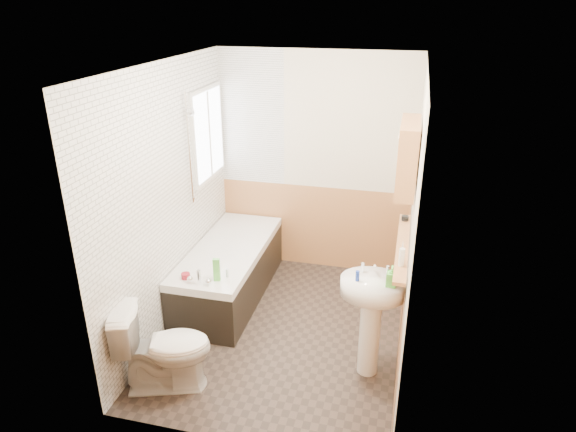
# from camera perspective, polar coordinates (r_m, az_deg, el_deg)

# --- Properties ---
(floor) EXTENTS (2.80, 2.80, 0.00)m
(floor) POSITION_cam_1_polar(r_m,az_deg,el_deg) (5.12, -0.41, -12.57)
(floor) COLOR #2E2520
(floor) RESTS_ON ground
(ceiling) EXTENTS (2.80, 2.80, 0.00)m
(ceiling) POSITION_cam_1_polar(r_m,az_deg,el_deg) (4.18, -0.51, 16.44)
(ceiling) COLOR white
(ceiling) RESTS_ON ground
(wall_back) EXTENTS (2.20, 0.02, 2.50)m
(wall_back) POSITION_cam_1_polar(r_m,az_deg,el_deg) (5.80, 2.99, 5.70)
(wall_back) COLOR beige
(wall_back) RESTS_ON ground
(wall_front) EXTENTS (2.20, 0.02, 2.50)m
(wall_front) POSITION_cam_1_polar(r_m,az_deg,el_deg) (3.31, -6.55, -8.83)
(wall_front) COLOR beige
(wall_front) RESTS_ON ground
(wall_left) EXTENTS (0.02, 2.80, 2.50)m
(wall_left) POSITION_cam_1_polar(r_m,az_deg,el_deg) (4.88, -13.21, 1.63)
(wall_left) COLOR beige
(wall_left) RESTS_ON ground
(wall_right) EXTENTS (0.02, 2.80, 2.50)m
(wall_right) POSITION_cam_1_polar(r_m,az_deg,el_deg) (4.38, 13.75, -0.92)
(wall_right) COLOR beige
(wall_right) RESTS_ON ground
(wainscot_right) EXTENTS (0.01, 2.80, 1.00)m
(wainscot_right) POSITION_cam_1_polar(r_m,az_deg,el_deg) (4.73, 12.62, -9.21)
(wainscot_right) COLOR tan
(wainscot_right) RESTS_ON wall_right
(wainscot_front) EXTENTS (2.20, 0.01, 1.00)m
(wainscot_front) POSITION_cam_1_polar(r_m,az_deg,el_deg) (3.77, -5.89, -18.36)
(wainscot_front) COLOR tan
(wainscot_front) RESTS_ON wall_front
(wainscot_back) EXTENTS (2.20, 0.01, 1.00)m
(wainscot_back) POSITION_cam_1_polar(r_m,az_deg,el_deg) (6.04, 2.80, -1.15)
(wainscot_back) COLOR tan
(wainscot_back) RESTS_ON wall_back
(tile_cladding_left) EXTENTS (0.01, 2.80, 2.50)m
(tile_cladding_left) POSITION_cam_1_polar(r_m,az_deg,el_deg) (4.87, -12.98, 1.61)
(tile_cladding_left) COLOR white
(tile_cladding_left) RESTS_ON wall_left
(tile_return_back) EXTENTS (0.75, 0.01, 1.50)m
(tile_return_back) POSITION_cam_1_polar(r_m,az_deg,el_deg) (5.82, -4.10, 10.84)
(tile_return_back) COLOR white
(tile_return_back) RESTS_ON wall_back
(window) EXTENTS (0.03, 0.79, 0.99)m
(window) POSITION_cam_1_polar(r_m,az_deg,el_deg) (5.56, -8.81, 8.98)
(window) COLOR white
(window) RESTS_ON wall_left
(bathtub) EXTENTS (0.70, 1.74, 0.72)m
(bathtub) POSITION_cam_1_polar(r_m,az_deg,el_deg) (5.55, -6.52, -5.99)
(bathtub) COLOR black
(bathtub) RESTS_ON floor
(shower_riser) EXTENTS (0.10, 0.07, 1.10)m
(shower_riser) POSITION_cam_1_polar(r_m,az_deg,el_deg) (5.05, -10.90, 8.36)
(shower_riser) COLOR silver
(shower_riser) RESTS_ON wall_left
(toilet) EXTENTS (0.86, 0.65, 0.75)m
(toilet) POSITION_cam_1_polar(r_m,az_deg,el_deg) (4.40, -13.60, -14.07)
(toilet) COLOR white
(toilet) RESTS_ON floor
(sink) EXTENTS (0.53, 0.43, 1.03)m
(sink) POSITION_cam_1_polar(r_m,az_deg,el_deg) (4.33, 9.27, -9.95)
(sink) COLOR white
(sink) RESTS_ON floor
(pine_shelf) EXTENTS (0.10, 1.30, 0.03)m
(pine_shelf) POSITION_cam_1_polar(r_m,az_deg,el_deg) (4.44, 12.61, -3.24)
(pine_shelf) COLOR tan
(pine_shelf) RESTS_ON wall_right
(medicine_cabinet) EXTENTS (0.16, 0.61, 0.55)m
(medicine_cabinet) POSITION_cam_1_polar(r_m,az_deg,el_deg) (4.12, 13.15, 6.42)
(medicine_cabinet) COLOR tan
(medicine_cabinet) RESTS_ON wall_right
(foam_can) EXTENTS (0.06, 0.06, 0.15)m
(foam_can) POSITION_cam_1_polar(r_m,az_deg,el_deg) (4.05, 12.51, -4.49)
(foam_can) COLOR silver
(foam_can) RESTS_ON pine_shelf
(green_bottle) EXTENTS (0.05, 0.05, 0.19)m
(green_bottle) POSITION_cam_1_polar(r_m,az_deg,el_deg) (4.11, 12.58, -3.74)
(green_bottle) COLOR silver
(green_bottle) RESTS_ON pine_shelf
(black_jar) EXTENTS (0.09, 0.09, 0.04)m
(black_jar) POSITION_cam_1_polar(r_m,az_deg,el_deg) (4.89, 12.88, -0.23)
(black_jar) COLOR black
(black_jar) RESTS_ON pine_shelf
(soap_bottle) EXTENTS (0.09, 0.18, 0.08)m
(soap_bottle) POSITION_cam_1_polar(r_m,az_deg,el_deg) (4.11, 11.40, -7.13)
(soap_bottle) COLOR #59C647
(soap_bottle) RESTS_ON sink
(clear_bottle) EXTENTS (0.03, 0.03, 0.09)m
(clear_bottle) POSITION_cam_1_polar(r_m,az_deg,el_deg) (4.13, 7.73, -6.62)
(clear_bottle) COLOR #19339E
(clear_bottle) RESTS_ON sink
(blue_gel) EXTENTS (0.07, 0.05, 0.22)m
(blue_gel) POSITION_cam_1_polar(r_m,az_deg,el_deg) (4.77, -7.93, -5.94)
(blue_gel) COLOR #59C647
(blue_gel) RESTS_ON bathtub
(cream_jar) EXTENTS (0.11, 0.11, 0.05)m
(cream_jar) POSITION_cam_1_polar(r_m,az_deg,el_deg) (4.89, -11.30, -6.55)
(cream_jar) COLOR maroon
(cream_jar) RESTS_ON bathtub
(orange_bottle) EXTENTS (0.03, 0.03, 0.08)m
(orange_bottle) POSITION_cam_1_polar(r_m,az_deg,el_deg) (4.85, -6.76, -6.30)
(orange_bottle) COLOR silver
(orange_bottle) RESTS_ON bathtub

